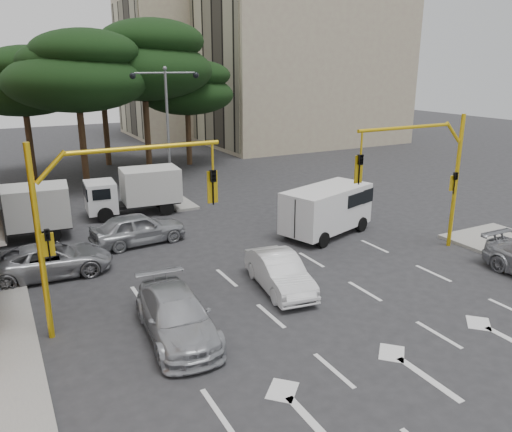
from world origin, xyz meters
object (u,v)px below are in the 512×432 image
(signal_mast_left, at_px, (100,208))
(car_silver_cross_a, at_px, (51,260))
(van_white, at_px, (326,211))
(street_lamp_center, at_px, (167,110))
(car_silver_cross_b, at_px, (138,228))
(box_truck_a, at_px, (13,215))
(signal_mast_right, at_px, (429,166))
(box_truck_b, at_px, (134,192))
(car_white_hatch, at_px, (279,272))
(car_silver_wagon, at_px, (176,316))
(car_blue_compact, at_px, (318,205))

(signal_mast_left, xyz_separation_m, car_silver_cross_a, (-1.20, 5.01, -3.23))
(van_white, bearing_deg, street_lamp_center, -173.72)
(car_silver_cross_b, distance_m, box_truck_a, 5.91)
(signal_mast_right, height_order, box_truck_b, signal_mast_right)
(signal_mast_right, xyz_separation_m, car_white_hatch, (-7.48, -0.32, -3.22))
(box_truck_b, bearing_deg, signal_mast_right, -136.65)
(street_lamp_center, height_order, car_white_hatch, street_lamp_center)
(street_lamp_center, relative_size, van_white, 1.62)
(car_white_hatch, bearing_deg, car_silver_cross_a, 152.13)
(street_lamp_center, distance_m, box_truck_a, 10.67)
(signal_mast_right, xyz_separation_m, car_silver_cross_b, (-10.76, 7.01, -3.14))
(signal_mast_left, relative_size, car_silver_cross_a, 1.28)
(car_silver_wagon, bearing_deg, car_silver_cross_b, 86.82)
(car_silver_wagon, relative_size, box_truck_a, 0.90)
(signal_mast_right, height_order, van_white, signal_mast_right)
(signal_mast_right, bearing_deg, box_truck_a, 147.57)
(street_lamp_center, distance_m, van_white, 11.76)
(car_silver_wagon, relative_size, car_silver_cross_b, 1.08)
(car_blue_compact, xyz_separation_m, van_white, (-1.47, -2.83, 0.59))
(van_white, bearing_deg, signal_mast_left, -88.59)
(street_lamp_center, xyz_separation_m, car_silver_cross_b, (-3.96, -7.00, -4.69))
(signal_mast_left, xyz_separation_m, van_white, (11.33, 4.01, -2.69))
(van_white, bearing_deg, car_white_hatch, -68.31)
(signal_mast_right, relative_size, box_truck_a, 1.15)
(car_silver_cross_a, bearing_deg, van_white, -92.52)
(signal_mast_left, relative_size, box_truck_b, 1.17)
(car_silver_wagon, bearing_deg, car_silver_cross_a, 117.49)
(car_white_hatch, distance_m, car_blue_compact, 9.79)
(box_truck_b, bearing_deg, car_silver_cross_b, 171.04)
(box_truck_b, bearing_deg, signal_mast_left, 165.67)
(car_white_hatch, distance_m, box_truck_b, 12.37)
(street_lamp_center, height_order, van_white, street_lamp_center)
(car_blue_compact, distance_m, van_white, 3.24)
(signal_mast_right, relative_size, car_blue_compact, 1.67)
(signal_mast_right, distance_m, car_silver_wagon, 12.51)
(car_blue_compact, bearing_deg, car_silver_cross_a, -105.20)
(car_silver_cross_b, height_order, box_truck_b, box_truck_b)
(signal_mast_right, distance_m, car_white_hatch, 8.15)
(car_white_hatch, bearing_deg, car_silver_wagon, -154.39)
(car_silver_wagon, relative_size, van_white, 0.98)
(car_blue_compact, height_order, car_silver_cross_a, car_silver_cross_a)
(car_white_hatch, distance_m, car_silver_cross_b, 8.03)
(van_white, xyz_separation_m, box_truck_a, (-13.53, 6.03, 0.09))
(car_silver_wagon, bearing_deg, car_white_hatch, 22.11)
(van_white, relative_size, box_truck_a, 0.92)
(street_lamp_center, height_order, car_silver_wagon, street_lamp_center)
(street_lamp_center, bearing_deg, car_blue_compact, -50.08)
(car_silver_cross_b, relative_size, van_white, 0.91)
(signal_mast_left, bearing_deg, box_truck_b, 71.43)
(car_silver_wagon, relative_size, car_silver_cross_a, 1.01)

